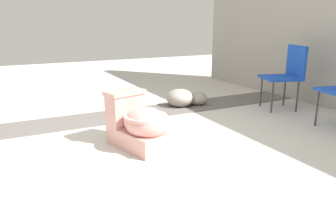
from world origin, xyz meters
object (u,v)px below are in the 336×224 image
object	(u,v)px
folding_chair_left	(288,71)
boulder_far	(198,98)
toilet	(139,124)
boulder_near	(180,98)

from	to	relation	value
folding_chair_left	boulder_far	bearing A→B (deg)	-18.34
toilet	boulder_near	bearing A→B (deg)	121.11
folding_chair_left	boulder_far	size ratio (longest dim) A/B	2.98
folding_chair_left	boulder_near	size ratio (longest dim) A/B	2.18
toilet	folding_chair_left	world-z (taller)	folding_chair_left
boulder_near	folding_chair_left	bearing A→B (deg)	58.16
boulder_far	toilet	bearing A→B (deg)	-50.27
toilet	boulder_far	distance (m)	1.73
folding_chair_left	toilet	bearing A→B (deg)	28.85
boulder_near	boulder_far	distance (m)	0.27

